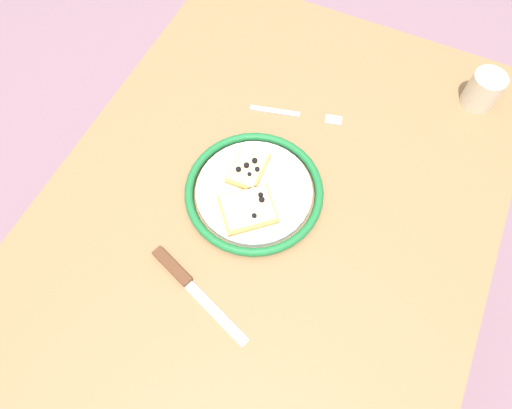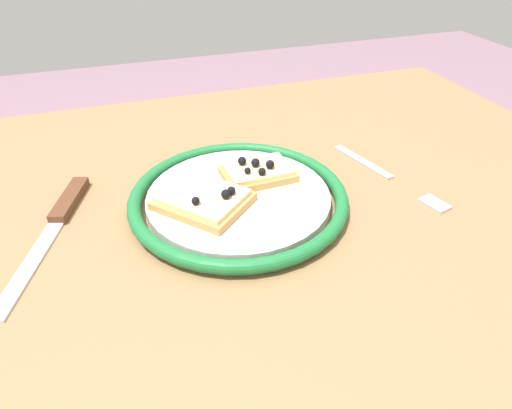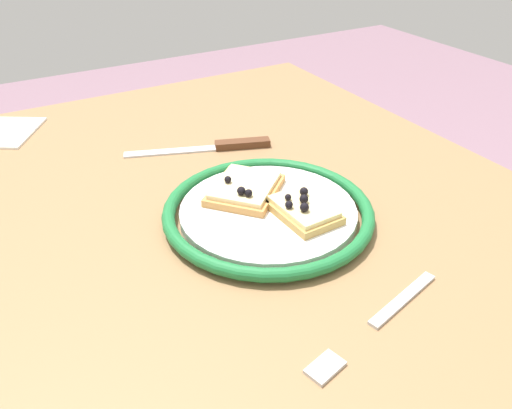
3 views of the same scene
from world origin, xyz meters
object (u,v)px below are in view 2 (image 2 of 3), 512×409
at_px(plate, 238,198).
at_px(pizza_slice_near, 204,199).
at_px(dining_table, 249,274).
at_px(pizza_slice_far, 258,172).
at_px(knife, 60,216).
at_px(fork, 387,176).

height_order(plate, pizza_slice_near, pizza_slice_near).
bearing_deg(dining_table, pizza_slice_far, -117.59).
bearing_deg(knife, fork, 174.26).
bearing_deg(plate, pizza_slice_near, 11.17).
bearing_deg(fork, knife, -5.74).
distance_m(pizza_slice_far, fork, 0.18).
xyz_separation_m(plate, fork, (-0.21, 0.00, -0.01)).
xyz_separation_m(pizza_slice_near, pizza_slice_far, (-0.08, -0.04, 0.00)).
relative_size(pizza_slice_far, fork, 0.47).
height_order(dining_table, pizza_slice_far, pizza_slice_far).
distance_m(plate, pizza_slice_far, 0.05).
bearing_deg(pizza_slice_near, fork, -178.53).
bearing_deg(pizza_slice_near, dining_table, 147.18).
bearing_deg(pizza_slice_far, dining_table, 62.41).
height_order(pizza_slice_far, fork, pizza_slice_far).
distance_m(dining_table, plate, 0.10).
distance_m(pizza_slice_near, pizza_slice_far, 0.09).
bearing_deg(pizza_slice_far, plate, 39.54).
distance_m(knife, fork, 0.43).
xyz_separation_m(plate, knife, (0.21, -0.04, -0.01)).
height_order(dining_table, fork, fork).
distance_m(dining_table, pizza_slice_far, 0.13).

